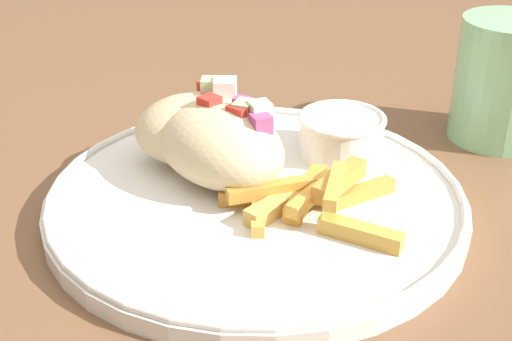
% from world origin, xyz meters
% --- Properties ---
extents(table, '(1.42, 1.42, 0.72)m').
position_xyz_m(table, '(0.00, 0.00, 0.66)').
color(table, brown).
rests_on(table, ground_plane).
extents(plate, '(0.32, 0.32, 0.02)m').
position_xyz_m(plate, '(0.03, -0.05, 0.73)').
color(plate, white).
rests_on(plate, table).
extents(pita_sandwich_near, '(0.14, 0.12, 0.07)m').
position_xyz_m(pita_sandwich_near, '(-0.01, -0.04, 0.76)').
color(pita_sandwich_near, beige).
rests_on(pita_sandwich_near, plate).
extents(pita_sandwich_far, '(0.13, 0.13, 0.07)m').
position_xyz_m(pita_sandwich_far, '(-0.04, -0.02, 0.76)').
color(pita_sandwich_far, beige).
rests_on(pita_sandwich_far, plate).
extents(fries_pile, '(0.14, 0.11, 0.03)m').
position_xyz_m(fries_pile, '(0.07, -0.05, 0.74)').
color(fries_pile, gold).
rests_on(fries_pile, plate).
extents(sauce_ramekin, '(0.07, 0.07, 0.04)m').
position_xyz_m(sauce_ramekin, '(0.06, 0.04, 0.75)').
color(sauce_ramekin, white).
rests_on(sauce_ramekin, plate).
extents(water_glass, '(0.09, 0.09, 0.11)m').
position_xyz_m(water_glass, '(0.16, 0.17, 0.77)').
color(water_glass, '#8CCC93').
rests_on(water_glass, table).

